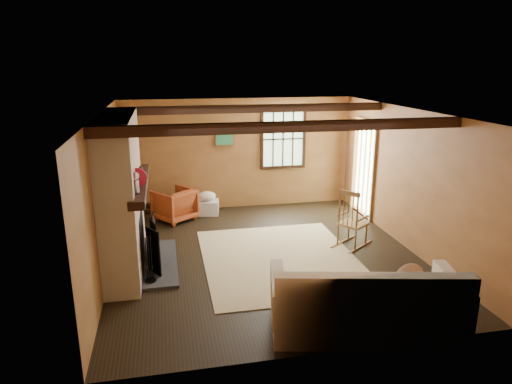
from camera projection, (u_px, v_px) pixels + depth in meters
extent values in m
plane|color=black|center=(265.00, 255.00, 7.69)|extent=(5.50, 5.50, 0.00)
cube|color=#A3663A|center=(238.00, 154.00, 9.95)|extent=(5.00, 0.02, 2.40)
cube|color=#A3663A|center=(323.00, 255.00, 4.77)|extent=(5.00, 0.02, 2.40)
cube|color=#A3663A|center=(104.00, 195.00, 6.88)|extent=(0.02, 5.50, 2.40)
cube|color=#A3663A|center=(408.00, 179.00, 7.84)|extent=(0.02, 5.50, 2.40)
cube|color=white|center=(266.00, 112.00, 7.03)|extent=(5.00, 5.50, 0.02)
cube|color=black|center=(287.00, 127.00, 5.92)|extent=(5.00, 0.12, 0.14)
cube|color=black|center=(252.00, 109.00, 8.18)|extent=(5.00, 0.12, 0.14)
cube|color=black|center=(283.00, 139.00, 10.03)|extent=(1.02, 0.06, 1.32)
cube|color=#AFD2A1|center=(283.00, 139.00, 10.05)|extent=(0.90, 0.01, 1.20)
cube|color=black|center=(283.00, 139.00, 10.04)|extent=(0.90, 0.03, 0.02)
cube|color=brown|center=(364.00, 169.00, 9.49)|extent=(0.06, 1.00, 2.06)
cube|color=#AFD2A1|center=(365.00, 168.00, 9.49)|extent=(0.01, 0.80, 1.85)
cube|color=brown|center=(225.00, 136.00, 9.75)|extent=(0.42, 0.03, 0.42)
cube|color=#28785E|center=(225.00, 137.00, 9.74)|extent=(0.36, 0.01, 0.36)
cube|color=#A84B41|center=(122.00, 195.00, 6.93)|extent=(0.50, 2.20, 2.40)
cube|color=black|center=(130.00, 240.00, 7.15)|extent=(0.38, 1.00, 0.85)
cube|color=#343338|center=(160.00, 263.00, 7.35)|extent=(0.55, 1.80, 0.05)
cube|color=black|center=(140.00, 184.00, 6.94)|extent=(0.22, 2.30, 0.12)
cube|color=black|center=(153.00, 251.00, 6.84)|extent=(0.21, 0.31, 0.71)
cube|color=black|center=(154.00, 242.00, 7.18)|extent=(0.11, 0.35, 0.71)
cube|color=black|center=(154.00, 234.00, 7.53)|extent=(0.05, 0.35, 0.71)
cylinder|color=black|center=(150.00, 280.00, 6.68)|extent=(0.17, 0.17, 0.02)
cylinder|color=black|center=(147.00, 260.00, 6.55)|extent=(0.01, 0.01, 0.70)
cylinder|color=black|center=(149.00, 259.00, 6.58)|extent=(0.01, 0.01, 0.70)
cylinder|color=black|center=(151.00, 258.00, 6.62)|extent=(0.01, 0.01, 0.70)
cylinder|color=silver|center=(136.00, 187.00, 6.18)|extent=(0.09, 0.09, 0.20)
sphere|color=silver|center=(135.00, 176.00, 6.14)|extent=(0.11, 0.11, 0.11)
cylinder|color=#B6142C|center=(137.00, 177.00, 6.52)|extent=(0.28, 0.04, 0.28)
cube|color=black|center=(139.00, 175.00, 6.99)|extent=(0.23, 0.15, 0.12)
cylinder|color=black|center=(140.00, 172.00, 7.26)|extent=(0.07, 0.07, 0.09)
cylinder|color=black|center=(140.00, 169.00, 7.49)|extent=(0.07, 0.07, 0.08)
cube|color=beige|center=(280.00, 259.00, 7.54)|extent=(2.50, 3.00, 0.01)
cube|color=tan|center=(353.00, 224.00, 8.01)|extent=(0.58, 0.59, 0.04)
cube|color=brown|center=(349.00, 193.00, 7.72)|extent=(0.28, 0.36, 0.07)
cylinder|color=brown|center=(366.00, 234.00, 8.07)|extent=(0.03, 0.03, 0.39)
cylinder|color=brown|center=(349.00, 229.00, 8.30)|extent=(0.03, 0.03, 0.39)
cylinder|color=brown|center=(356.00, 240.00, 7.82)|extent=(0.03, 0.03, 0.39)
cylinder|color=brown|center=(338.00, 234.00, 8.05)|extent=(0.03, 0.03, 0.39)
cylinder|color=brown|center=(357.00, 212.00, 7.68)|extent=(0.03, 0.03, 0.67)
cylinder|color=brown|center=(339.00, 207.00, 7.91)|extent=(0.03, 0.03, 0.67)
cylinder|color=brown|center=(353.00, 211.00, 7.74)|extent=(0.02, 0.02, 0.55)
cylinder|color=brown|center=(348.00, 210.00, 7.80)|extent=(0.02, 0.02, 0.55)
cylinder|color=brown|center=(344.00, 209.00, 7.86)|extent=(0.02, 0.02, 0.55)
cube|color=brown|center=(363.00, 218.00, 7.84)|extent=(0.32, 0.25, 0.03)
cube|color=brown|center=(344.00, 213.00, 8.09)|extent=(0.32, 0.25, 0.03)
cube|color=brown|center=(360.00, 247.00, 8.00)|extent=(0.63, 0.47, 0.03)
cube|color=brown|center=(343.00, 242.00, 8.23)|extent=(0.63, 0.47, 0.03)
cube|color=beige|center=(364.00, 310.00, 5.54)|extent=(2.37, 1.43, 0.49)
cube|color=beige|center=(374.00, 300.00, 5.04)|extent=(2.20, 0.62, 0.61)
cube|color=beige|center=(278.00, 293.00, 5.49)|extent=(0.36, 1.01, 0.44)
cube|color=beige|center=(452.00, 294.00, 5.47)|extent=(0.36, 1.01, 0.44)
ellipsoid|color=beige|center=(409.00, 278.00, 5.54)|extent=(0.42, 0.22, 0.40)
cylinder|color=brown|center=(142.00, 212.00, 9.71)|extent=(0.45, 0.13, 0.13)
cylinder|color=brown|center=(149.00, 211.00, 9.74)|extent=(0.45, 0.13, 0.13)
cylinder|color=brown|center=(156.00, 211.00, 9.77)|extent=(0.45, 0.13, 0.13)
cylinder|color=brown|center=(141.00, 206.00, 9.68)|extent=(0.45, 0.13, 0.13)
cylinder|color=brown|center=(148.00, 205.00, 9.70)|extent=(0.45, 0.13, 0.13)
cylinder|color=brown|center=(155.00, 205.00, 9.73)|extent=(0.45, 0.13, 0.13)
cube|color=white|center=(207.00, 207.00, 9.73)|extent=(0.55, 0.45, 0.30)
ellipsoid|color=beige|center=(206.00, 196.00, 9.66)|extent=(0.48, 0.44, 0.20)
imported|color=#BF6026|center=(175.00, 205.00, 9.31)|extent=(1.00, 1.01, 0.66)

